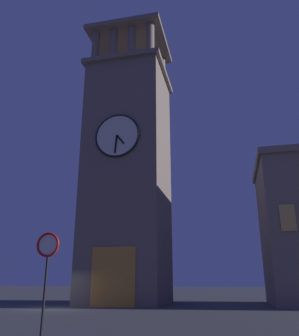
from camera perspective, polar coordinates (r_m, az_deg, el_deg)
ground_plane at (r=24.90m, az=-15.77°, el=-21.21°), size 200.00×200.00×0.00m
clocktower at (r=29.80m, az=-3.47°, el=-0.69°), size 6.85×6.97×26.24m
no_horn_sign at (r=11.76m, az=-16.32°, el=-13.29°), size 0.78×0.14×3.16m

